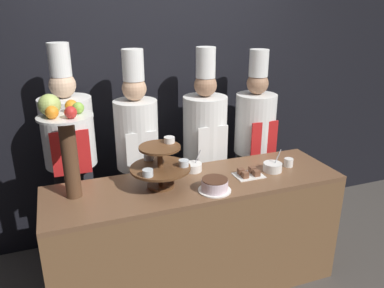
{
  "coord_description": "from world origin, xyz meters",
  "views": [
    {
      "loc": [
        -0.87,
        -1.93,
        2.06
      ],
      "look_at": [
        0.0,
        0.4,
        1.14
      ],
      "focal_mm": 35.0,
      "sensor_mm": 36.0,
      "label": 1
    }
  ],
  "objects": [
    {
      "name": "cup_white",
      "position": [
        0.76,
        0.31,
        0.92
      ],
      "size": [
        0.07,
        0.07,
        0.06
      ],
      "color": "white",
      "rests_on": "buffet_counter"
    },
    {
      "name": "chef_center_right",
      "position": [
        0.3,
        0.89,
        0.94
      ],
      "size": [
        0.37,
        0.37,
        1.76
      ],
      "color": "#38332D",
      "rests_on": "ground_plane"
    },
    {
      "name": "fruit_pedestal",
      "position": [
        -0.84,
        0.39,
        1.32
      ],
      "size": [
        0.34,
        0.34,
        0.68
      ],
      "color": "brown",
      "rests_on": "buffet_counter"
    },
    {
      "name": "wall_back",
      "position": [
        0.0,
        1.27,
        1.4
      ],
      "size": [
        10.0,
        0.06,
        2.8
      ],
      "color": "black",
      "rests_on": "ground_plane"
    },
    {
      "name": "chef_right",
      "position": [
        0.79,
        0.89,
        0.93
      ],
      "size": [
        0.36,
        0.36,
        1.72
      ],
      "color": "#38332D",
      "rests_on": "ground_plane"
    },
    {
      "name": "chef_left",
      "position": [
        -0.81,
        0.89,
        0.99
      ],
      "size": [
        0.39,
        0.39,
        1.83
      ],
      "color": "#28282D",
      "rests_on": "ground_plane"
    },
    {
      "name": "cake_square_tray",
      "position": [
        0.39,
        0.26,
        0.91
      ],
      "size": [
        0.21,
        0.16,
        0.05
      ],
      "color": "white",
      "rests_on": "buffet_counter"
    },
    {
      "name": "serving_bowl_far",
      "position": [
        0.04,
        0.49,
        0.92
      ],
      "size": [
        0.13,
        0.13,
        0.16
      ],
      "color": "white",
      "rests_on": "buffet_counter"
    },
    {
      "name": "cake_round",
      "position": [
        0.06,
        0.13,
        0.93
      ],
      "size": [
        0.22,
        0.22,
        0.09
      ],
      "color": "white",
      "rests_on": "buffet_counter"
    },
    {
      "name": "serving_bowl_near",
      "position": [
        0.6,
        0.28,
        0.93
      ],
      "size": [
        0.14,
        0.14,
        0.17
      ],
      "color": "white",
      "rests_on": "buffet_counter"
    },
    {
      "name": "tiered_stand",
      "position": [
        -0.26,
        0.32,
        1.06
      ],
      "size": [
        0.41,
        0.41,
        0.34
      ],
      "color": "brown",
      "rests_on": "buffet_counter"
    },
    {
      "name": "buffet_counter",
      "position": [
        0.0,
        0.3,
        0.45
      ],
      "size": [
        2.12,
        0.61,
        0.89
      ],
      "color": "brown",
      "rests_on": "ground_plane"
    },
    {
      "name": "chef_center_left",
      "position": [
        -0.29,
        0.89,
        0.96
      ],
      "size": [
        0.35,
        0.35,
        1.77
      ],
      "color": "black",
      "rests_on": "ground_plane"
    }
  ]
}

